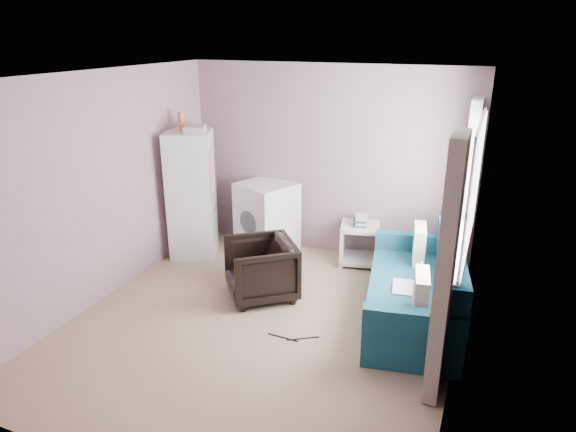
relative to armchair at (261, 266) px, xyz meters
name	(u,v)px	position (x,y,z in m)	size (l,w,h in m)	color
room	(262,210)	(0.28, -0.53, 0.88)	(3.84, 4.24, 2.54)	#998064
armchair	(261,266)	(0.00, 0.00, 0.00)	(0.73, 0.68, 0.75)	black
fridge	(192,194)	(-1.35, 0.76, 0.48)	(0.75, 0.75, 1.91)	silver
washing_machine	(267,215)	(-0.51, 1.28, 0.12)	(0.87, 0.87, 0.94)	silver
side_table	(360,241)	(0.80, 1.30, -0.06)	(0.57, 0.57, 0.66)	silver
sofa	(418,293)	(1.73, 0.14, -0.05)	(1.20, 2.07, 0.87)	#18576E
window_dressing	(459,226)	(2.04, 0.16, 0.73)	(0.17, 2.62, 2.18)	white
floor_cables	(293,338)	(0.66, -0.67, -0.37)	(0.50, 0.19, 0.01)	black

